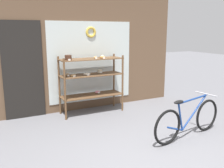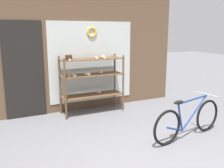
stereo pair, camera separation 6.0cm
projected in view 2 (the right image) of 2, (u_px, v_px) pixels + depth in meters
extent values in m
plane|color=slate|center=(154.00, 163.00, 3.62)|extent=(30.00, 30.00, 0.00)
cube|color=brown|center=(83.00, 45.00, 5.89)|extent=(4.93, 0.08, 3.09)
cube|color=silver|center=(92.00, 62.00, 6.02)|extent=(2.10, 0.02, 1.90)
cube|color=black|center=(24.00, 70.00, 5.35)|extent=(0.84, 0.03, 2.10)
torus|color=gold|center=(92.00, 32.00, 5.85)|extent=(0.26, 0.06, 0.26)
cylinder|color=brown|center=(65.00, 90.00, 5.27)|extent=(0.04, 0.04, 1.33)
cylinder|color=brown|center=(123.00, 84.00, 5.86)|extent=(0.04, 0.04, 1.33)
cylinder|color=brown|center=(60.00, 86.00, 5.66)|extent=(0.04, 0.04, 1.33)
cylinder|color=brown|center=(115.00, 80.00, 6.26)|extent=(0.04, 0.04, 1.33)
cube|color=brown|center=(92.00, 95.00, 5.81)|extent=(1.44, 0.49, 0.02)
cube|color=brown|center=(92.00, 75.00, 5.71)|extent=(1.44, 0.49, 0.02)
cube|color=brown|center=(92.00, 59.00, 5.64)|extent=(1.44, 0.49, 0.02)
torus|color=tan|center=(74.00, 75.00, 5.46)|extent=(0.13, 0.13, 0.04)
cube|color=white|center=(75.00, 76.00, 5.40)|extent=(0.05, 0.00, 0.04)
torus|color=#B27A42|center=(103.00, 57.00, 5.68)|extent=(0.14, 0.14, 0.05)
cube|color=white|center=(105.00, 58.00, 5.61)|extent=(0.05, 0.00, 0.04)
ellipsoid|color=brown|center=(68.00, 75.00, 5.50)|extent=(0.09, 0.07, 0.06)
cube|color=white|center=(69.00, 76.00, 5.45)|extent=(0.05, 0.00, 0.04)
torus|color=beige|center=(87.00, 74.00, 5.63)|extent=(0.16, 0.16, 0.05)
cube|color=white|center=(89.00, 75.00, 5.55)|extent=(0.05, 0.00, 0.04)
ellipsoid|color=beige|center=(103.00, 56.00, 5.89)|extent=(0.07, 0.06, 0.05)
cube|color=white|center=(104.00, 57.00, 5.85)|extent=(0.05, 0.00, 0.04)
torus|color=pink|center=(98.00, 92.00, 6.01)|extent=(0.13, 0.13, 0.04)
cube|color=white|center=(100.00, 92.00, 5.95)|extent=(0.05, 0.00, 0.04)
cylinder|color=#422619|center=(69.00, 58.00, 5.31)|extent=(0.15, 0.15, 0.11)
cube|color=white|center=(70.00, 60.00, 5.25)|extent=(0.05, 0.00, 0.04)
ellipsoid|color=tan|center=(96.00, 57.00, 5.59)|extent=(0.08, 0.06, 0.05)
cube|color=white|center=(97.00, 58.00, 5.55)|extent=(0.05, 0.00, 0.04)
cylinder|color=beige|center=(101.00, 71.00, 5.94)|extent=(0.12, 0.12, 0.07)
cube|color=white|center=(102.00, 72.00, 5.88)|extent=(0.05, 0.00, 0.04)
torus|color=black|center=(167.00, 128.00, 4.14)|extent=(0.62, 0.13, 0.62)
torus|color=black|center=(207.00, 116.00, 4.73)|extent=(0.62, 0.13, 0.62)
cylinder|color=navy|center=(194.00, 113.00, 4.48)|extent=(0.64, 0.12, 0.57)
cylinder|color=navy|center=(193.00, 100.00, 4.40)|extent=(0.75, 0.14, 0.07)
cylinder|color=navy|center=(180.00, 118.00, 4.28)|extent=(0.17, 0.05, 0.51)
cylinder|color=navy|center=(175.00, 129.00, 4.26)|extent=(0.39, 0.09, 0.17)
ellipsoid|color=black|center=(178.00, 102.00, 4.19)|extent=(0.23, 0.12, 0.06)
cylinder|color=#B2B2B7|center=(206.00, 94.00, 4.59)|extent=(0.09, 0.46, 0.02)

